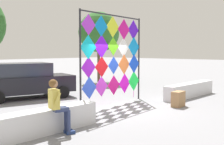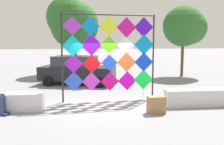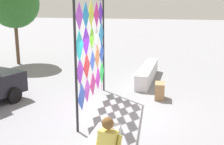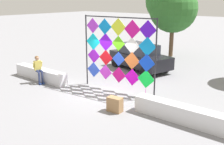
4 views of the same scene
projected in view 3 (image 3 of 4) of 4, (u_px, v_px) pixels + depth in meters
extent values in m
plane|color=gray|center=(115.00, 112.00, 9.56)|extent=(120.00, 120.00, 0.00)
cube|color=silver|center=(147.00, 73.00, 13.48)|extent=(4.01, 0.55, 0.67)
cylinder|color=#232328|center=(76.00, 67.00, 7.65)|extent=(0.07, 0.07, 3.73)
cylinder|color=#232328|center=(104.00, 46.00, 11.49)|extent=(0.07, 0.07, 3.73)
cube|color=blue|center=(82.00, 97.00, 8.33)|extent=(0.83, 0.09, 0.83)
cube|color=#CF35DA|center=(87.00, 90.00, 9.06)|extent=(0.80, 0.09, 0.80)
cube|color=#CF0F7A|center=(93.00, 84.00, 9.85)|extent=(0.82, 0.09, 0.82)
cube|color=#DF0AD6|center=(98.00, 78.00, 10.59)|extent=(0.85, 0.10, 0.85)
cube|color=#12F146|center=(102.00, 73.00, 11.30)|extent=(0.90, 0.10, 0.90)
cylinder|color=#E516B5|center=(102.00, 87.00, 11.44)|extent=(0.02, 0.02, 0.29)
cube|color=purple|center=(80.00, 72.00, 8.15)|extent=(0.80, 0.09, 0.80)
cylinder|color=#5DE516|center=(80.00, 89.00, 8.28)|extent=(0.02, 0.02, 0.23)
cube|color=red|center=(87.00, 66.00, 8.90)|extent=(0.82, 0.09, 0.82)
cube|color=blue|center=(93.00, 61.00, 9.63)|extent=(0.73, 0.08, 0.73)
cube|color=orange|center=(97.00, 57.00, 10.36)|extent=(0.86, 0.10, 0.86)
cube|color=blue|center=(102.00, 53.00, 11.12)|extent=(0.86, 0.10, 0.86)
cube|color=#0FC9E1|center=(79.00, 46.00, 7.96)|extent=(0.89, 0.10, 0.89)
cylinder|color=red|center=(80.00, 69.00, 8.12)|extent=(0.02, 0.02, 0.42)
cube|color=#7710F8|center=(86.00, 41.00, 8.71)|extent=(0.92, 0.10, 0.92)
cylinder|color=#8AE516|center=(86.00, 63.00, 8.87)|extent=(0.02, 0.02, 0.44)
cube|color=#61D519|center=(92.00, 38.00, 9.43)|extent=(0.75, 0.09, 0.75)
cube|color=white|center=(96.00, 37.00, 10.17)|extent=(0.82, 0.09, 0.83)
cube|color=#0B88DE|center=(101.00, 33.00, 10.94)|extent=(0.91, 0.10, 0.91)
cube|color=#AB32D6|center=(79.00, 16.00, 7.77)|extent=(0.78, 0.09, 0.78)
cube|color=#0B81DB|center=(86.00, 15.00, 8.48)|extent=(0.80, 0.09, 0.81)
cube|color=yellow|center=(91.00, 14.00, 9.23)|extent=(0.86, 0.10, 0.86)
cube|color=#CD1184|center=(97.00, 14.00, 10.00)|extent=(0.88, 0.10, 0.88)
cube|color=#4D0ECD|center=(101.00, 13.00, 10.75)|extent=(0.88, 0.10, 0.88)
cube|color=gold|center=(108.00, 143.00, 5.32)|extent=(0.29, 0.40, 0.52)
sphere|color=#A37556|center=(108.00, 124.00, 5.23)|extent=(0.22, 0.22, 0.22)
sphere|color=brown|center=(108.00, 123.00, 5.21)|extent=(0.22, 0.22, 0.22)
cylinder|color=gold|center=(119.00, 143.00, 5.22)|extent=(0.19, 0.12, 0.31)
cylinder|color=gold|center=(99.00, 138.00, 5.43)|extent=(0.19, 0.12, 0.31)
cylinder|color=black|center=(14.00, 95.00, 10.37)|extent=(0.62, 0.38, 0.58)
cube|color=#9E754C|center=(160.00, 91.00, 10.82)|extent=(0.65, 0.41, 0.62)
cylinder|color=brown|center=(17.00, 41.00, 16.90)|extent=(0.20, 0.20, 2.71)
sphere|color=#2D6628|center=(14.00, 3.00, 16.38)|extent=(2.88, 2.88, 2.88)
sphere|color=#2D6628|center=(17.00, 8.00, 16.58)|extent=(1.81, 1.81, 1.81)
sphere|color=#2D6628|center=(18.00, 5.00, 16.92)|extent=(2.40, 2.40, 2.40)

